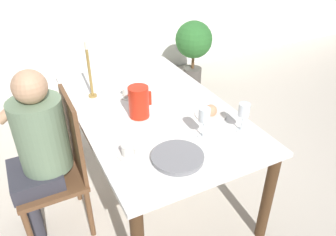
# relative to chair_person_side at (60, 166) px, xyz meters

# --- Properties ---
(ground_plane) EXTENTS (20.00, 20.00, 0.00)m
(ground_plane) POSITION_rel_chair_person_side_xyz_m (0.68, 0.06, -0.50)
(ground_plane) COLOR beige
(dining_table) EXTENTS (0.99, 1.65, 0.72)m
(dining_table) POSITION_rel_chair_person_side_xyz_m (0.68, 0.06, 0.13)
(dining_table) COLOR white
(dining_table) RESTS_ON ground_plane
(chair_person_side) EXTENTS (0.42, 0.42, 0.97)m
(chair_person_side) POSITION_rel_chair_person_side_xyz_m (0.00, 0.00, 0.00)
(chair_person_side) COLOR brown
(chair_person_side) RESTS_ON ground_plane
(person_seated) EXTENTS (0.39, 0.41, 1.16)m
(person_seated) POSITION_rel_chair_person_side_xyz_m (-0.09, 0.01, 0.19)
(person_seated) COLOR #33333D
(person_seated) RESTS_ON ground_plane
(red_pitcher) EXTENTS (0.16, 0.13, 0.21)m
(red_pitcher) POSITION_rel_chair_person_side_xyz_m (0.56, -0.00, 0.33)
(red_pitcher) COLOR red
(red_pitcher) RESTS_ON dining_table
(wine_glass_water) EXTENTS (0.07, 0.07, 0.20)m
(wine_glass_water) POSITION_rel_chair_person_side_xyz_m (0.80, -0.40, 0.37)
(wine_glass_water) COLOR white
(wine_glass_water) RESTS_ON dining_table
(wine_glass_juice) EXTENTS (0.07, 0.07, 0.19)m
(wine_glass_juice) POSITION_rel_chair_person_side_xyz_m (1.05, -0.45, 0.36)
(wine_glass_juice) COLOR white
(wine_glass_juice) RESTS_ON dining_table
(teacup_near_person) EXTENTS (0.12, 0.12, 0.07)m
(teacup_near_person) POSITION_rel_chair_person_side_xyz_m (0.34, -0.36, 0.25)
(teacup_near_person) COLOR silver
(teacup_near_person) RESTS_ON dining_table
(teacup_across) EXTENTS (0.12, 0.12, 0.07)m
(teacup_across) POSITION_rel_chair_person_side_xyz_m (0.58, 0.29, 0.25)
(teacup_across) COLOR silver
(teacup_across) RESTS_ON dining_table
(serving_tray) EXTENTS (0.29, 0.29, 0.03)m
(serving_tray) POSITION_rel_chair_person_side_xyz_m (0.56, -0.52, 0.24)
(serving_tray) COLOR gray
(serving_tray) RESTS_ON dining_table
(bread_plate) EXTENTS (0.21, 0.21, 0.08)m
(bread_plate) POSITION_rel_chair_person_side_xyz_m (0.98, -0.21, 0.25)
(bread_plate) COLOR silver
(bread_plate) RESTS_ON dining_table
(candlestick_tall) EXTENTS (0.06, 0.06, 0.41)m
(candlestick_tall) POSITION_rel_chair_person_side_xyz_m (0.36, 0.41, 0.39)
(candlestick_tall) COLOR olive
(candlestick_tall) RESTS_ON dining_table
(potted_plant) EXTENTS (0.45, 0.45, 0.81)m
(potted_plant) POSITION_rel_chair_person_side_xyz_m (1.90, 1.54, 0.03)
(potted_plant) COLOR #4C4742
(potted_plant) RESTS_ON ground_plane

